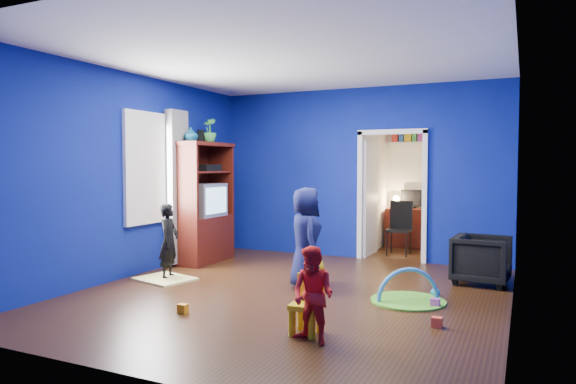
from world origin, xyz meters
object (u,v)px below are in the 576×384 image
at_px(kid_chair, 306,308).
at_px(armchair, 482,260).
at_px(child_black, 169,241).
at_px(folding_chair, 399,229).
at_px(child_navy, 306,238).
at_px(hopper_ball, 310,269).
at_px(vase, 191,134).
at_px(study_desk, 410,228).
at_px(toddler_red, 313,295).
at_px(play_mat, 408,301).
at_px(crt_tv, 204,200).
at_px(tv_armoire, 202,202).

bearing_deg(kid_chair, armchair, 60.40).
relative_size(child_black, kid_chair, 2.11).
bearing_deg(folding_chair, child_navy, -100.35).
height_order(armchair, hopper_ball, armchair).
relative_size(vase, folding_chair, 0.25).
bearing_deg(child_navy, vase, 36.35).
bearing_deg(study_desk, toddler_red, -86.91).
height_order(child_black, folding_chair, child_black).
xyz_separation_m(kid_chair, play_mat, (0.63, 1.55, -0.24)).
bearing_deg(toddler_red, child_black, 164.15).
relative_size(child_black, crt_tv, 1.51).
distance_m(armchair, hopper_ball, 2.31).
relative_size(vase, kid_chair, 0.46).
bearing_deg(folding_chair, kid_chair, -88.00).
xyz_separation_m(child_black, folding_chair, (2.50, 3.23, -0.07)).
height_order(child_black, toddler_red, child_black).
xyz_separation_m(child_black, play_mat, (3.30, 0.18, -0.52)).
distance_m(toddler_red, study_desk, 5.77).
xyz_separation_m(child_black, child_navy, (1.96, 0.28, 0.13)).
height_order(crt_tv, hopper_ball, crt_tv).
height_order(child_black, child_navy, child_navy).
bearing_deg(child_navy, child_black, 61.37).
distance_m(child_navy, toddler_red, 2.05).
height_order(crt_tv, play_mat, crt_tv).
bearing_deg(child_black, play_mat, -101.80).
distance_m(armchair, kid_chair, 3.17).
relative_size(child_navy, vase, 5.70).
bearing_deg(child_navy, play_mat, -130.98).
height_order(kid_chair, study_desk, study_desk).
height_order(vase, folding_chair, vase).
distance_m(play_mat, folding_chair, 3.19).
distance_m(toddler_red, kid_chair, 0.31).
xyz_separation_m(tv_armoire, crt_tv, (0.04, 0.00, 0.04)).
height_order(crt_tv, folding_chair, crt_tv).
bearing_deg(child_black, hopper_ball, -89.45).
relative_size(hopper_ball, study_desk, 0.46).
bearing_deg(hopper_ball, child_black, -164.57).
xyz_separation_m(toddler_red, hopper_ball, (-0.90, 2.10, -0.23)).
height_order(play_mat, folding_chair, folding_chair).
distance_m(toddler_red, play_mat, 1.87).
distance_m(vase, play_mat, 4.22).
height_order(child_black, kid_chair, child_black).
height_order(kid_chair, folding_chair, folding_chair).
bearing_deg(study_desk, tv_armoire, -133.79).
bearing_deg(vase, crt_tv, 82.41).
height_order(tv_armoire, hopper_ball, tv_armoire).
relative_size(kid_chair, play_mat, 0.58).
bearing_deg(vase, hopper_ball, -11.26).
bearing_deg(study_desk, hopper_ball, -99.14).
xyz_separation_m(armchair, tv_armoire, (-4.30, -0.23, 0.65)).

